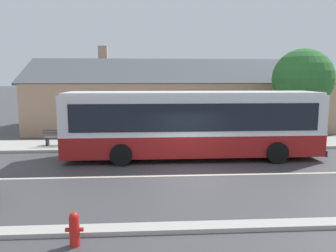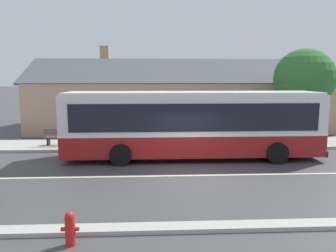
# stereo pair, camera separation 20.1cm
# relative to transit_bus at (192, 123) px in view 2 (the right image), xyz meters

# --- Properties ---
(ground_plane) EXTENTS (300.00, 300.00, 0.00)m
(ground_plane) POSITION_rel_transit_bus_xyz_m (-0.44, -2.90, -1.75)
(ground_plane) COLOR #424244
(sidewalk_far) EXTENTS (60.00, 3.00, 0.15)m
(sidewalk_far) POSITION_rel_transit_bus_xyz_m (-0.44, 3.10, -1.67)
(sidewalk_far) COLOR #ADAAA3
(sidewalk_far) RESTS_ON ground
(curb_near) EXTENTS (60.00, 0.50, 0.12)m
(curb_near) POSITION_rel_transit_bus_xyz_m (-0.44, -7.65, -1.69)
(curb_near) COLOR #ADAAA3
(curb_near) RESTS_ON ground
(lane_divider_stripe) EXTENTS (60.00, 0.16, 0.01)m
(lane_divider_stripe) POSITION_rel_transit_bus_xyz_m (-0.44, -2.90, -1.75)
(lane_divider_stripe) COLOR beige
(lane_divider_stripe) RESTS_ON ground
(community_building) EXTENTS (22.50, 8.71, 6.45)m
(community_building) POSITION_rel_transit_bus_xyz_m (0.33, 10.52, 0.14)
(community_building) COLOR tan
(community_building) RESTS_ON ground
(transit_bus) EXTENTS (12.33, 2.81, 3.26)m
(transit_bus) POSITION_rel_transit_bus_xyz_m (0.00, 0.00, 0.00)
(transit_bus) COLOR maroon
(transit_bus) RESTS_ON ground
(bench_by_building) EXTENTS (1.51, 0.51, 0.94)m
(bench_by_building) POSITION_rel_transit_bus_xyz_m (-7.22, 2.82, -1.19)
(bench_by_building) COLOR #4C4C4C
(bench_by_building) RESTS_ON sidewalk_far
(street_tree_primary) EXTENTS (3.71, 3.71, 5.72)m
(street_tree_primary) POSITION_rel_transit_bus_xyz_m (7.32, 4.19, 1.94)
(street_tree_primary) COLOR #4C3828
(street_tree_primary) RESTS_ON ground
(fire_hydrant) EXTENTS (0.42, 0.24, 0.83)m
(fire_hydrant) POSITION_rel_transit_bus_xyz_m (-3.92, -8.30, -1.32)
(fire_hydrant) COLOR red
(fire_hydrant) RESTS_ON ground
(bus_stop_sign) EXTENTS (0.36, 0.07, 2.40)m
(bus_stop_sign) POSITION_rel_transit_bus_xyz_m (7.21, 2.09, -0.11)
(bus_stop_sign) COLOR gray
(bus_stop_sign) RESTS_ON sidewalk_far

